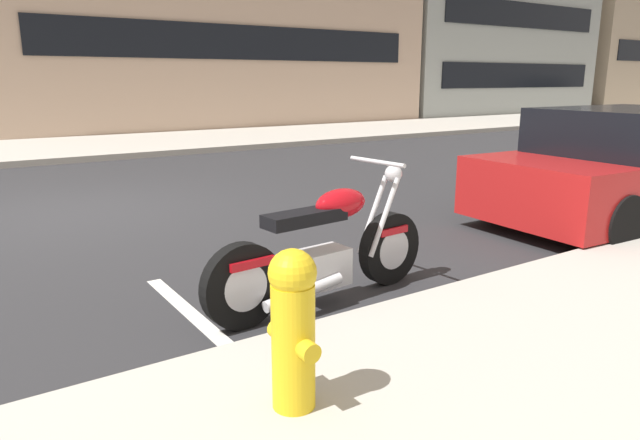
% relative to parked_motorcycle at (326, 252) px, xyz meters
% --- Properties ---
extents(ground_plane, '(260.00, 260.00, 0.00)m').
position_rel_parked_motorcycle_xyz_m(ground_plane, '(-1.00, 4.53, -0.43)').
color(ground_plane, '#28282B').
extents(sidewalk_far_curb, '(120.00, 5.00, 0.14)m').
position_rel_parked_motorcycle_xyz_m(sidewalk_far_curb, '(11.00, 11.98, -0.36)').
color(sidewalk_far_curb, '#ADA89E').
rests_on(sidewalk_far_curb, ground).
extents(parking_stall_stripe, '(0.12, 2.20, 0.01)m').
position_rel_parked_motorcycle_xyz_m(parking_stall_stripe, '(-1.00, 0.18, -0.42)').
color(parking_stall_stripe, silver).
rests_on(parking_stall_stripe, ground).
extents(parked_motorcycle, '(2.14, 0.62, 1.12)m').
position_rel_parked_motorcycle_xyz_m(parked_motorcycle, '(0.00, 0.00, 0.00)').
color(parked_motorcycle, black).
rests_on(parked_motorcycle, ground).
extents(parked_car_behind_motorcycle, '(4.10, 2.02, 1.41)m').
position_rel_parked_motorcycle_xyz_m(parked_car_behind_motorcycle, '(4.70, 0.20, 0.24)').
color(parked_car_behind_motorcycle, '#AD1919').
rests_on(parked_car_behind_motorcycle, ground).
extents(fire_hydrant, '(0.24, 0.36, 0.83)m').
position_rel_parked_motorcycle_xyz_m(fire_hydrant, '(-1.12, -1.35, 0.15)').
color(fire_hydrant, gold).
rests_on(fire_hydrant, sidewalk_near_curb).
extents(townhouse_mid_block, '(12.15, 11.22, 8.64)m').
position_rel_parked_motorcycle_xyz_m(townhouse_mid_block, '(20.75, 19.85, 3.89)').
color(townhouse_mid_block, '#939993').
rests_on(townhouse_mid_block, ground).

